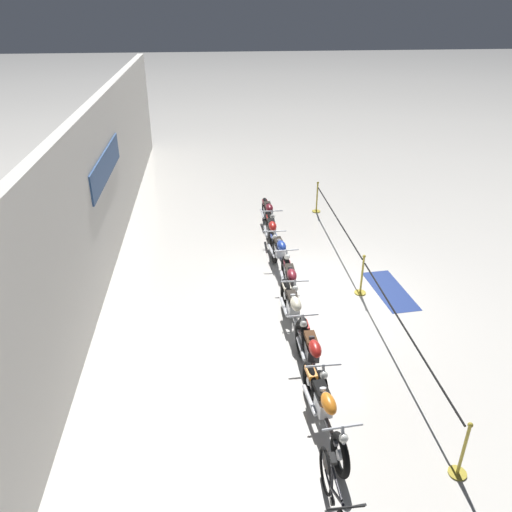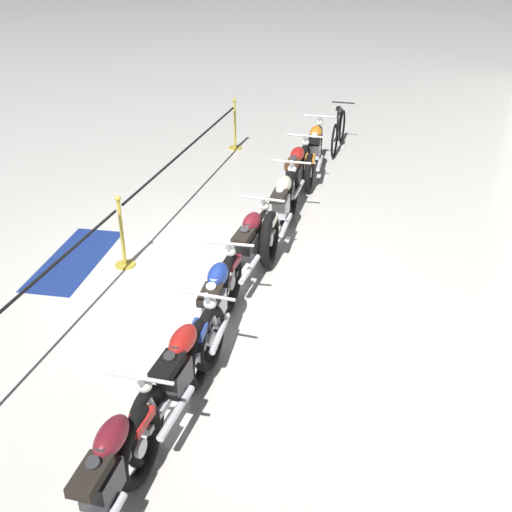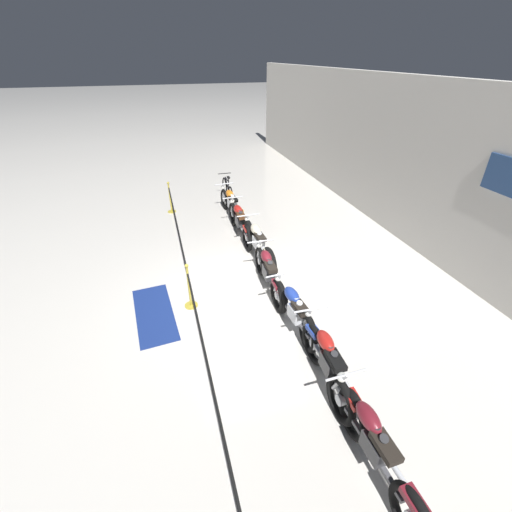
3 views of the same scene
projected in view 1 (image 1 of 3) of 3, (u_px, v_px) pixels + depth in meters
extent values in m
plane|color=silver|center=(313.00, 297.00, 12.06)|extent=(120.00, 120.00, 0.00)
cube|color=silver|center=(82.00, 226.00, 10.64)|extent=(28.00, 0.25, 4.20)
cube|color=navy|center=(106.00, 165.00, 12.74)|extent=(3.94, 0.04, 0.70)
torus|color=black|center=(340.00, 455.00, 7.49)|extent=(0.69, 0.17, 0.68)
torus|color=black|center=(310.00, 381.00, 8.92)|extent=(0.69, 0.17, 0.68)
cylinder|color=silver|center=(340.00, 455.00, 7.49)|extent=(0.17, 0.09, 0.16)
cylinder|color=silver|center=(310.00, 381.00, 8.92)|extent=(0.17, 0.09, 0.16)
cylinder|color=silver|center=(344.00, 446.00, 7.28)|extent=(0.31, 0.08, 0.59)
cube|color=silver|center=(323.00, 405.00, 8.17)|extent=(0.38, 0.25, 0.26)
cylinder|color=silver|center=(325.00, 398.00, 8.04)|extent=(0.19, 0.12, 0.24)
cylinder|color=silver|center=(323.00, 394.00, 8.12)|extent=(0.19, 0.12, 0.24)
cylinder|color=silver|center=(310.00, 400.00, 8.48)|extent=(0.70, 0.13, 0.07)
cube|color=#47474C|center=(324.00, 414.00, 8.19)|extent=(1.32, 0.17, 0.06)
ellipsoid|color=orange|center=(329.00, 403.00, 7.85)|extent=(0.48, 0.26, 0.22)
cube|color=black|center=(322.00, 390.00, 8.18)|extent=(0.42, 0.23, 0.09)
cube|color=orange|center=(311.00, 372.00, 8.76)|extent=(0.33, 0.19, 0.08)
cylinder|color=silver|center=(343.00, 427.00, 7.25)|extent=(0.09, 0.62, 0.04)
sphere|color=silver|center=(344.00, 438.00, 7.24)|extent=(0.14, 0.14, 0.14)
torus|color=black|center=(322.00, 391.00, 8.66)|extent=(0.73, 0.12, 0.73)
torus|color=black|center=(303.00, 334.00, 10.12)|extent=(0.73, 0.12, 0.73)
cylinder|color=silver|center=(322.00, 391.00, 8.66)|extent=(0.17, 0.08, 0.17)
cylinder|color=silver|center=(303.00, 334.00, 10.12)|extent=(0.17, 0.08, 0.17)
cylinder|color=silver|center=(324.00, 382.00, 8.45)|extent=(0.30, 0.06, 0.59)
cube|color=#2D2D30|center=(312.00, 352.00, 9.36)|extent=(0.36, 0.22, 0.26)
cylinder|color=#2D2D30|center=(313.00, 345.00, 9.23)|extent=(0.18, 0.11, 0.24)
cylinder|color=#2D2D30|center=(312.00, 342.00, 9.30)|extent=(0.18, 0.11, 0.24)
cylinder|color=silver|center=(301.00, 349.00, 9.68)|extent=(0.70, 0.08, 0.07)
cube|color=#ADAFB5|center=(312.00, 360.00, 9.38)|extent=(1.32, 0.07, 0.06)
ellipsoid|color=#B21E19|center=(315.00, 349.00, 9.04)|extent=(0.46, 0.22, 0.22)
cube|color=#4C2D19|center=(311.00, 338.00, 9.37)|extent=(0.40, 0.20, 0.09)
cube|color=#B21E19|center=(305.00, 325.00, 9.95)|extent=(0.32, 0.16, 0.08)
cylinder|color=silver|center=(323.00, 366.00, 8.43)|extent=(0.04, 0.62, 0.04)
sphere|color=silver|center=(324.00, 375.00, 8.42)|extent=(0.14, 0.14, 0.14)
torus|color=black|center=(302.00, 339.00, 9.92)|extent=(0.80, 0.17, 0.79)
torus|color=black|center=(286.00, 296.00, 11.36)|extent=(0.80, 0.17, 0.79)
cylinder|color=silver|center=(302.00, 339.00, 9.92)|extent=(0.19, 0.09, 0.18)
cylinder|color=silver|center=(286.00, 296.00, 11.36)|extent=(0.19, 0.09, 0.18)
cylinder|color=silver|center=(303.00, 330.00, 9.71)|extent=(0.31, 0.07, 0.59)
cube|color=silver|center=(293.00, 308.00, 10.61)|extent=(0.37, 0.23, 0.26)
cylinder|color=silver|center=(294.00, 301.00, 10.48)|extent=(0.18, 0.12, 0.24)
cylinder|color=silver|center=(293.00, 299.00, 10.56)|extent=(0.18, 0.12, 0.24)
cylinder|color=silver|center=(284.00, 307.00, 10.92)|extent=(0.70, 0.10, 0.07)
cube|color=#ADAFB5|center=(293.00, 315.00, 10.63)|extent=(1.32, 0.11, 0.06)
ellipsoid|color=beige|center=(296.00, 304.00, 10.29)|extent=(0.47, 0.24, 0.22)
cube|color=black|center=(292.00, 296.00, 10.62)|extent=(0.41, 0.22, 0.09)
cube|color=beige|center=(287.00, 286.00, 11.19)|extent=(0.33, 0.17, 0.08)
cylinder|color=silver|center=(303.00, 316.00, 9.68)|extent=(0.06, 0.62, 0.04)
sphere|color=silver|center=(303.00, 324.00, 9.68)|extent=(0.14, 0.14, 0.14)
torus|color=black|center=(294.00, 303.00, 11.19)|extent=(0.69, 0.12, 0.69)
torus|color=black|center=(287.00, 272.00, 12.43)|extent=(0.69, 0.12, 0.69)
cylinder|color=silver|center=(294.00, 303.00, 11.19)|extent=(0.17, 0.09, 0.17)
cylinder|color=silver|center=(287.00, 272.00, 12.43)|extent=(0.17, 0.09, 0.17)
cylinder|color=silver|center=(295.00, 294.00, 10.98)|extent=(0.31, 0.07, 0.59)
cube|color=#2D2D30|center=(290.00, 280.00, 11.78)|extent=(0.37, 0.23, 0.26)
cylinder|color=#2D2D30|center=(291.00, 273.00, 11.65)|extent=(0.18, 0.12, 0.24)
cylinder|color=#2D2D30|center=(290.00, 272.00, 11.72)|extent=(0.18, 0.12, 0.24)
cylinder|color=silver|center=(283.00, 279.00, 12.10)|extent=(0.70, 0.09, 0.07)
cube|color=black|center=(290.00, 286.00, 11.80)|extent=(1.12, 0.10, 0.06)
ellipsoid|color=maroon|center=(292.00, 275.00, 11.45)|extent=(0.47, 0.24, 0.22)
cube|color=black|center=(290.00, 269.00, 11.79)|extent=(0.41, 0.21, 0.09)
cube|color=maroon|center=(287.00, 264.00, 12.27)|extent=(0.33, 0.17, 0.08)
cylinder|color=silver|center=(295.00, 281.00, 10.95)|extent=(0.06, 0.62, 0.04)
sphere|color=silver|center=(295.00, 289.00, 10.94)|extent=(0.14, 0.14, 0.14)
torus|color=black|center=(286.00, 270.00, 12.47)|extent=(0.74, 0.17, 0.73)
torus|color=black|center=(274.00, 245.00, 13.73)|extent=(0.74, 0.17, 0.73)
cylinder|color=silver|center=(286.00, 270.00, 12.47)|extent=(0.18, 0.09, 0.18)
cylinder|color=silver|center=(274.00, 245.00, 13.73)|extent=(0.18, 0.09, 0.18)
cylinder|color=silver|center=(287.00, 262.00, 12.26)|extent=(0.31, 0.08, 0.59)
cube|color=silver|center=(279.00, 251.00, 13.07)|extent=(0.38, 0.25, 0.26)
cylinder|color=silver|center=(280.00, 245.00, 12.94)|extent=(0.19, 0.12, 0.24)
cylinder|color=silver|center=(279.00, 243.00, 13.01)|extent=(0.19, 0.12, 0.24)
cylinder|color=silver|center=(272.00, 251.00, 13.37)|extent=(0.70, 0.13, 0.07)
cube|color=#47474C|center=(280.00, 256.00, 13.09)|extent=(1.16, 0.16, 0.06)
ellipsoid|color=navy|center=(282.00, 246.00, 12.75)|extent=(0.48, 0.26, 0.22)
cube|color=black|center=(278.00, 241.00, 13.08)|extent=(0.42, 0.23, 0.09)
cube|color=navy|center=(274.00, 237.00, 13.56)|extent=(0.33, 0.19, 0.08)
cylinder|color=silver|center=(286.00, 250.00, 12.23)|extent=(0.09, 0.62, 0.04)
sphere|color=silver|center=(287.00, 257.00, 12.22)|extent=(0.14, 0.14, 0.14)
torus|color=black|center=(274.00, 250.00, 13.47)|extent=(0.73, 0.15, 0.73)
torus|color=black|center=(269.00, 225.00, 14.93)|extent=(0.73, 0.15, 0.73)
cylinder|color=silver|center=(274.00, 250.00, 13.47)|extent=(0.17, 0.09, 0.17)
cylinder|color=silver|center=(269.00, 225.00, 14.93)|extent=(0.17, 0.09, 0.17)
cylinder|color=silver|center=(275.00, 242.00, 13.26)|extent=(0.31, 0.07, 0.59)
cube|color=#2D2D30|center=(272.00, 231.00, 14.17)|extent=(0.37, 0.23, 0.26)
cylinder|color=#2D2D30|center=(272.00, 225.00, 14.04)|extent=(0.18, 0.12, 0.24)
cylinder|color=#2D2D30|center=(272.00, 224.00, 14.11)|extent=(0.18, 0.12, 0.24)
cylinder|color=silver|center=(266.00, 231.00, 14.49)|extent=(0.70, 0.10, 0.07)
cube|color=#ADAFB5|center=(272.00, 236.00, 14.19)|extent=(1.32, 0.11, 0.06)
ellipsoid|color=#B21E19|center=(273.00, 226.00, 13.85)|extent=(0.47, 0.24, 0.22)
cube|color=black|center=(271.00, 222.00, 14.18)|extent=(0.41, 0.21, 0.09)
cube|color=#B21E19|center=(269.00, 218.00, 14.77)|extent=(0.33, 0.17, 0.08)
cylinder|color=silver|center=(275.00, 231.00, 13.23)|extent=(0.06, 0.62, 0.04)
sphere|color=silver|center=(275.00, 237.00, 13.23)|extent=(0.14, 0.14, 0.14)
torus|color=black|center=(272.00, 229.00, 14.71)|extent=(0.73, 0.13, 0.73)
torus|color=black|center=(265.00, 209.00, 16.06)|extent=(0.73, 0.13, 0.73)
cylinder|color=silver|center=(272.00, 229.00, 14.71)|extent=(0.17, 0.08, 0.17)
cylinder|color=silver|center=(265.00, 209.00, 16.06)|extent=(0.17, 0.08, 0.17)
cylinder|color=silver|center=(273.00, 221.00, 14.50)|extent=(0.30, 0.06, 0.59)
cube|color=#2D2D30|center=(268.00, 213.00, 15.35)|extent=(0.36, 0.23, 0.26)
cylinder|color=#2D2D30|center=(268.00, 207.00, 15.22)|extent=(0.18, 0.11, 0.24)
cylinder|color=#2D2D30|center=(268.00, 206.00, 15.30)|extent=(0.18, 0.11, 0.24)
cylinder|color=silver|center=(262.00, 214.00, 15.67)|extent=(0.70, 0.09, 0.07)
cube|color=#47474C|center=(268.00, 218.00, 15.37)|extent=(1.23, 0.09, 0.06)
ellipsoid|color=maroon|center=(269.00, 208.00, 15.03)|extent=(0.46, 0.23, 0.22)
cube|color=black|center=(268.00, 205.00, 15.37)|extent=(0.40, 0.21, 0.09)
cube|color=maroon|center=(265.00, 202.00, 15.89)|extent=(0.32, 0.17, 0.08)
cylinder|color=silver|center=(272.00, 211.00, 14.47)|extent=(0.05, 0.62, 0.04)
sphere|color=silver|center=(272.00, 217.00, 14.47)|extent=(0.14, 0.14, 0.14)
torus|color=black|center=(326.00, 471.00, 7.23)|extent=(0.68, 0.05, 0.68)
cylinder|color=black|center=(336.00, 495.00, 6.64)|extent=(0.60, 0.04, 0.43)
cylinder|color=black|center=(336.00, 482.00, 6.59)|extent=(0.55, 0.04, 0.04)
cylinder|color=black|center=(332.00, 475.00, 6.82)|extent=(0.15, 0.04, 0.55)
cube|color=black|center=(333.00, 458.00, 6.73)|extent=(0.18, 0.08, 0.05)
cylinder|color=black|center=(329.00, 483.00, 7.05)|extent=(0.46, 0.03, 0.03)
cylinder|color=black|center=(346.00, 508.00, 6.15)|extent=(0.03, 0.48, 0.03)
cylinder|color=black|center=(332.00, 501.00, 6.89)|extent=(0.12, 0.05, 0.12)
cylinder|color=gold|center=(457.00, 473.00, 7.59)|extent=(0.28, 0.28, 0.03)
cylinder|color=gold|center=(463.00, 450.00, 7.36)|extent=(0.05, 0.05, 0.95)
sphere|color=gold|center=(470.00, 425.00, 7.12)|extent=(0.08, 0.08, 0.08)
cylinder|color=black|center=(403.00, 326.00, 9.49)|extent=(5.02, 0.04, 0.04)
cylinder|color=black|center=(337.00, 218.00, 14.11)|extent=(5.02, 0.04, 0.04)
cylinder|color=gold|center=(360.00, 293.00, 12.20)|extent=(0.28, 0.28, 0.03)
cylinder|color=gold|center=(362.00, 275.00, 11.98)|extent=(0.05, 0.05, 0.95)
sphere|color=gold|center=(364.00, 256.00, 11.74)|extent=(0.08, 0.08, 0.08)
cylinder|color=gold|center=(316.00, 211.00, 16.81)|extent=(0.28, 0.28, 0.03)
cylinder|color=gold|center=(317.00, 198.00, 16.59)|extent=(0.05, 0.05, 0.95)
sphere|color=gold|center=(318.00, 183.00, 16.35)|extent=(0.08, 0.08, 0.08)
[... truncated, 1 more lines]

